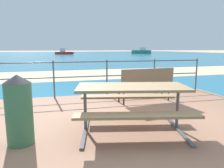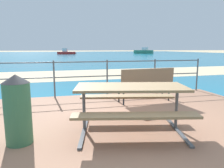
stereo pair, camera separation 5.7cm
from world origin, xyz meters
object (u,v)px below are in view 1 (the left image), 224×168
object	(u,v)px
park_bench	(146,81)
boat_mid	(64,52)
picnic_table	(132,96)
boat_near	(141,51)
trash_bin	(19,110)

from	to	relation	value
park_bench	boat_mid	bearing A→B (deg)	-95.81
picnic_table	boat_near	world-z (taller)	boat_near
boat_near	picnic_table	bearing A→B (deg)	109.81
picnic_table	boat_mid	xyz separation A→B (m)	(0.30, 46.82, -0.21)
trash_bin	boat_mid	world-z (taller)	boat_mid
park_bench	boat_mid	world-z (taller)	boat_mid
park_bench	boat_mid	distance (m)	45.17
park_bench	boat_near	distance (m)	51.06
boat_near	boat_mid	world-z (taller)	boat_near
park_bench	boat_near	size ratio (longest dim) A/B	0.31
park_bench	boat_mid	size ratio (longest dim) A/B	0.33
park_bench	trash_bin	bearing A→B (deg)	26.92
trash_bin	boat_near	world-z (taller)	boat_near
picnic_table	park_bench	world-z (taller)	park_bench
park_bench	trash_bin	world-z (taller)	trash_bin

